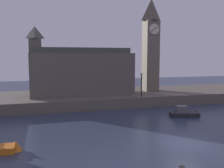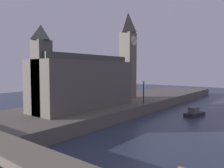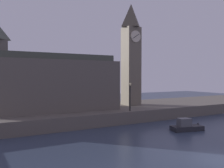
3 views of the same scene
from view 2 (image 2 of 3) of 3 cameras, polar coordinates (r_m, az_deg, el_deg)
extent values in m
cube|color=#5B544C|center=(34.58, -1.30, -5.96)|extent=(70.00, 12.00, 1.50)
cube|color=#6B6051|center=(39.23, 4.13, 4.77)|extent=(2.24, 2.24, 11.57)
cylinder|color=beige|center=(38.90, 5.63, 11.16)|extent=(1.70, 0.12, 1.70)
cube|color=black|center=(38.86, 5.72, 11.17)|extent=(1.16, 0.04, 0.81)
pyramid|color=#4A4339|center=(40.08, 4.19, 15.62)|extent=(2.46, 2.46, 3.52)
cube|color=#5B544C|center=(29.66, -6.98, -0.09)|extent=(15.03, 5.06, 6.23)
cube|color=#5B544C|center=(25.37, -17.74, 1.43)|extent=(1.71, 1.71, 8.29)
pyramid|color=#474C42|center=(25.67, -17.97, 12.61)|extent=(1.88, 1.88, 1.68)
cube|color=#42473D|center=(29.63, -7.03, 6.71)|extent=(14.27, 3.03, 0.80)
cube|color=#6B6051|center=(11.84, -19.31, -18.40)|extent=(2.09, 28.78, 0.50)
cylinder|color=black|center=(33.18, 8.20, -2.39)|extent=(0.16, 0.16, 3.12)
sphere|color=#F2E099|center=(33.04, 8.23, 0.61)|extent=(0.36, 0.36, 0.36)
cube|color=#232328|center=(33.51, 20.63, -7.39)|extent=(3.62, 2.15, 0.50)
cube|color=#515156|center=(33.01, 20.44, -6.37)|extent=(1.48, 1.25, 0.84)
cone|color=#232328|center=(35.10, 21.47, -6.87)|extent=(1.51, 1.51, 0.85)
camera|label=1|loc=(21.67, 84.37, 1.88)|focal=39.22mm
camera|label=3|loc=(14.49, 77.02, -2.46)|focal=40.07mm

